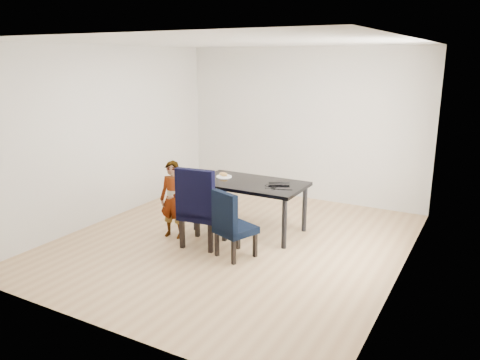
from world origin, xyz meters
The scene contains 14 objects.
floor centered at (0.00, 0.00, -0.01)m, with size 4.50×5.00×0.01m, color tan.
ceiling centered at (0.00, 0.00, 2.71)m, with size 4.50×5.00×0.01m, color white.
wall_back centered at (0.00, 2.50, 1.35)m, with size 4.50×0.01×2.70m, color silver.
wall_front centered at (0.00, -2.50, 1.35)m, with size 4.50×0.01×2.70m, color white.
wall_left centered at (-2.25, 0.00, 1.35)m, with size 0.01×5.00×2.70m, color silver.
wall_right centered at (2.25, 0.00, 1.35)m, with size 0.01×5.00×2.70m, color silver.
dining_table centered at (0.00, 0.50, 0.38)m, with size 1.60×0.90×0.75m, color black.
chair_left centered at (-0.31, -0.28, 0.56)m, with size 0.54×0.56×1.12m, color black.
chair_right centered at (0.28, -0.42, 0.45)m, with size 0.43×0.45×0.90m, color black.
child centered at (-0.84, -0.25, 0.56)m, with size 0.41×0.27×1.11m, color #FF4115.
plate centered at (-0.48, 0.57, 0.76)m, with size 0.24×0.24×0.01m, color white.
sandwich centered at (-0.49, 0.57, 0.79)m, with size 0.15×0.07×0.06m, color #C48F46.
laptop centered at (0.41, 0.61, 0.76)m, with size 0.30×0.19×0.02m, color black.
cable_tangle centered at (0.40, 0.34, 0.75)m, with size 0.15×0.15×0.01m, color black.
Camera 1 is at (3.07, -5.33, 2.51)m, focal length 35.00 mm.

